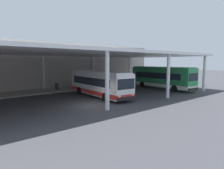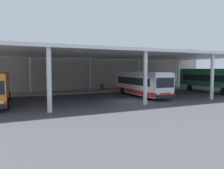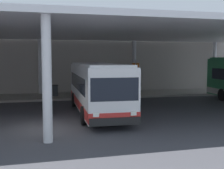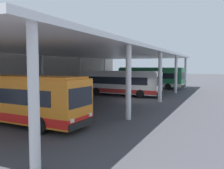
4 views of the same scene
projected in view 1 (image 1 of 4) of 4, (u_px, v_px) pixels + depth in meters
ground_plane at (92, 105)px, 19.05m from camera, size 200.00×200.00×0.00m
platform_kerb at (48, 91)px, 28.07m from camera, size 42.00×4.50×0.18m
station_building_facade at (40, 66)px, 30.14m from camera, size 48.00×1.60×7.56m
canopy_shelter at (66, 54)px, 22.66m from camera, size 40.00×17.00×5.55m
bus_second_bay at (99, 83)px, 23.64m from camera, size 3.03×10.63×3.17m
bus_middle_bay at (161, 77)px, 30.79m from camera, size 3.25×11.47×3.57m
bench_waiting at (78, 84)px, 31.23m from camera, size 1.80×0.45×0.92m
trash_bin at (57, 86)px, 28.51m from camera, size 0.52×0.52×0.98m
banner_sign at (98, 76)px, 32.59m from camera, size 0.70×0.12×3.20m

